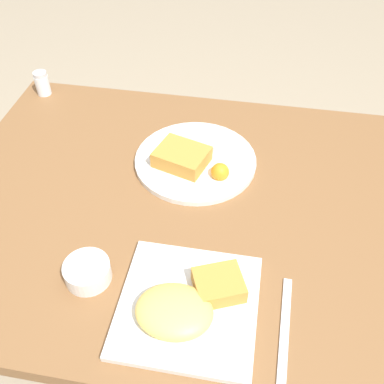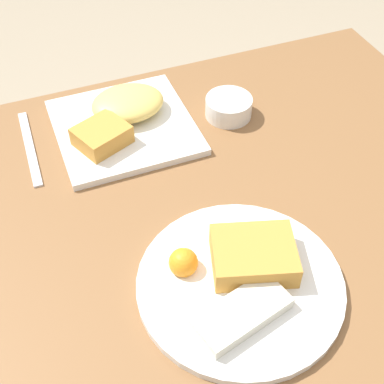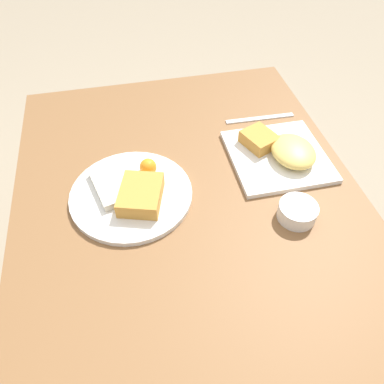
{
  "view_description": "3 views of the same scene",
  "coord_description": "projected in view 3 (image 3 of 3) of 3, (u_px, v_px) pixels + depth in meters",
  "views": [
    {
      "loc": [
        0.16,
        -0.7,
        1.48
      ],
      "look_at": [
        0.04,
        0.02,
        0.75
      ],
      "focal_mm": 42.0,
      "sensor_mm": 36.0,
      "label": 1
    },
    {
      "loc": [
        0.25,
        0.53,
        1.39
      ],
      "look_at": [
        0.03,
        -0.04,
        0.75
      ],
      "focal_mm": 50.0,
      "sensor_mm": 36.0,
      "label": 2
    },
    {
      "loc": [
        -0.62,
        0.13,
        1.43
      ],
      "look_at": [
        -0.03,
        -0.0,
        0.77
      ],
      "focal_mm": 35.0,
      "sensor_mm": 36.0,
      "label": 3
    }
  ],
  "objects": [
    {
      "name": "dining_table",
      "position": [
        189.0,
        213.0,
        1.0
      ],
      "size": [
        1.09,
        0.87,
        0.73
      ],
      "color": "brown",
      "rests_on": "ground_plane"
    },
    {
      "name": "sauce_ramekin",
      "position": [
        298.0,
        211.0,
        0.88
      ],
      "size": [
        0.09,
        0.09,
        0.04
      ],
      "color": "white",
      "rests_on": "dining_table"
    },
    {
      "name": "ground_plane",
      "position": [
        190.0,
        316.0,
        1.48
      ],
      "size": [
        8.0,
        8.0,
        0.0
      ],
      "primitive_type": "plane",
      "color": "gray"
    },
    {
      "name": "plate_square_near",
      "position": [
        281.0,
        152.0,
        1.02
      ],
      "size": [
        0.26,
        0.26,
        0.06
      ],
      "color": "white",
      "rests_on": "dining_table"
    },
    {
      "name": "butter_knife",
      "position": [
        260.0,
        118.0,
        1.15
      ],
      "size": [
        0.02,
        0.22,
        0.0
      ],
      "rotation": [
        0.0,
        0.0,
        1.54
      ],
      "color": "silver",
      "rests_on": "dining_table"
    },
    {
      "name": "plate_oval_far",
      "position": [
        132.0,
        193.0,
        0.93
      ],
      "size": [
        0.3,
        0.3,
        0.05
      ],
      "color": "white",
      "rests_on": "dining_table"
    }
  ]
}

